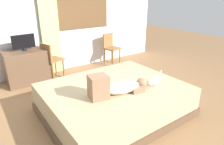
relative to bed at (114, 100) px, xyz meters
The scene contains 11 objects.
ground_plane 0.25m from the bed, 155.15° to the right, with size 16.00×16.00×0.00m, color olive.
back_wall_with_window 2.83m from the bed, 90.42° to the left, with size 6.40×0.14×2.90m.
bed is the anchor object (origin of this frame).
person_lying 0.45m from the bed, 118.88° to the right, with size 0.94×0.41×0.34m.
cat 0.74m from the bed, 31.64° to the right, with size 0.36×0.15×0.21m.
desk 2.32m from the bed, 111.05° to the left, with size 0.90×0.56×0.74m.
tv_monitor 2.41m from the bed, 110.90° to the left, with size 0.48×0.10×0.35m.
cup 2.50m from the bed, 105.36° to the left, with size 0.06×0.06×0.10m, color #B23D38.
chair_by_desk 2.08m from the bed, 99.27° to the left, with size 0.47×0.47×0.86m.
chair_spare 2.60m from the bed, 56.24° to the left, with size 0.46×0.46×0.86m.
curtain_left 2.63m from the bed, 93.14° to the left, with size 0.44×0.06×2.42m, color #ADCC75.
Camera 1 is at (-1.67, -2.33, 1.88)m, focal length 31.91 mm.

